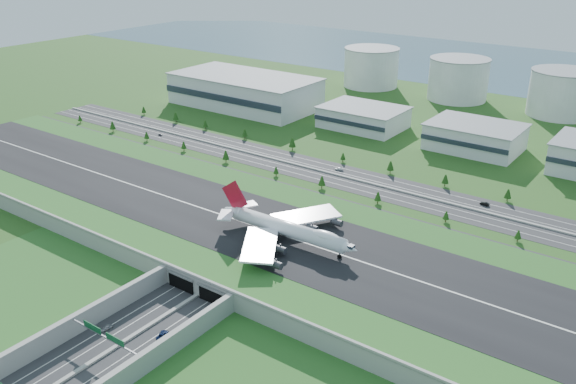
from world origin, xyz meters
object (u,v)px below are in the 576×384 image
Objects in this scene: car_0 at (106,328)px; car_7 at (339,169)px; fuel_tank_a at (371,68)px; car_4 at (160,134)px; car_5 at (485,204)px; car_2 at (163,335)px; boeing_747 at (287,228)px.

car_0 is 0.91× the size of car_7.
car_4 is (-47.57, -223.12, -16.69)m from fuel_tank_a.
car_5 is 90.47m from car_7.
car_5 reaches higher than car_0.
car_2 reaches higher than car_4.
fuel_tank_a is 0.69× the size of boeing_747.
fuel_tank_a is 228.75m from car_4.
boeing_747 is at bearing -113.67° from car_2.
fuel_tank_a is at bearing 109.77° from car_0.
boeing_747 is 17.88× the size of car_4.
fuel_tank_a is at bearing 111.82° from boeing_747.
car_2 is 240.64m from car_4.
boeing_747 is 13.43× the size of car_7.
car_4 is (-156.42, 173.12, -0.14)m from car_0.
car_2 is 183.76m from car_7.
fuel_tank_a is 275.71m from car_5.
car_0 is 190.13m from car_7.
fuel_tank_a is at bearing -171.64° from car_7.
fuel_tank_a is 408.12m from car_2.
boeing_747 is at bearing -99.20° from car_4.
car_7 is at bearing -65.72° from car_4.
car_0 is (-21.45, -83.13, -13.37)m from boeing_747.
car_4 is (-176.27, 163.83, -0.16)m from car_2.
car_0 is at bearing -10.71° from car_7.
car_2 is 1.51× the size of car_4.
car_2 reaches higher than car_7.
boeing_747 is 75.05m from car_2.
car_0 reaches higher than car_4.
car_4 is at bearing -65.33° from car_2.
fuel_tank_a reaches higher than boeing_747.
car_4 is at bearing 152.39° from boeing_747.
boeing_747 is 11.88× the size of car_2.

